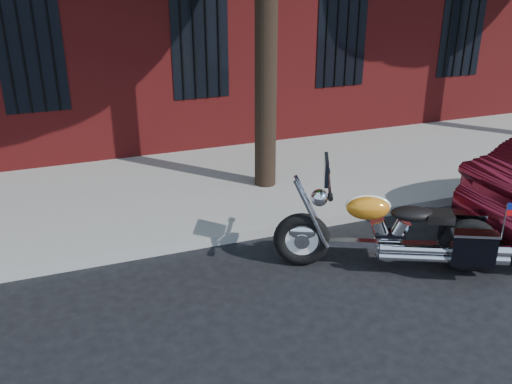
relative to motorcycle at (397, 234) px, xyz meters
name	(u,v)px	position (x,y,z in m)	size (l,w,h in m)	color
ground	(310,281)	(-1.16, 0.11, -0.51)	(120.00, 120.00, 0.00)	black
curb	(270,229)	(-1.16, 1.49, -0.44)	(40.00, 0.16, 0.15)	gray
sidewalk	(231,184)	(-1.16, 3.37, -0.44)	(40.00, 3.60, 0.15)	gray
motorcycle	(397,234)	(0.00, 0.00, 0.00)	(2.69, 1.70, 1.52)	black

